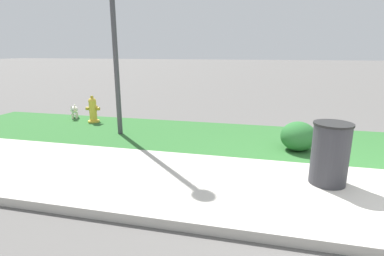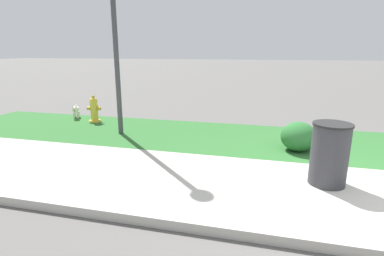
{
  "view_description": "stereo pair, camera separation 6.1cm",
  "coord_description": "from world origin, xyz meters",
  "px_view_note": "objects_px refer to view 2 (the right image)",
  "views": [
    {
      "loc": [
        -1.4,
        -3.98,
        1.87
      ],
      "look_at": [
        -2.73,
        1.52,
        0.4
      ],
      "focal_mm": 28.0,
      "sensor_mm": 36.0,
      "label": 1
    },
    {
      "loc": [
        -1.34,
        -3.96,
        1.87
      ],
      "look_at": [
        -2.73,
        1.52,
        0.4
      ],
      "focal_mm": 28.0,
      "sensor_mm": 36.0,
      "label": 2
    }
  ],
  "objects_px": {
    "shrub_bush_mid_verge": "(299,137)",
    "fire_hydrant_across_street": "(94,110)",
    "small_white_dog": "(76,110)",
    "trash_bin": "(329,154)"
  },
  "relations": [
    {
      "from": "shrub_bush_mid_verge",
      "to": "fire_hydrant_across_street",
      "type": "bearing_deg",
      "value": 167.1
    },
    {
      "from": "shrub_bush_mid_verge",
      "to": "small_white_dog",
      "type": "bearing_deg",
      "value": 166.0
    },
    {
      "from": "trash_bin",
      "to": "shrub_bush_mid_verge",
      "type": "xyz_separation_m",
      "value": [
        -0.27,
        1.47,
        -0.17
      ]
    },
    {
      "from": "fire_hydrant_across_street",
      "to": "shrub_bush_mid_verge",
      "type": "relative_size",
      "value": 1.08
    },
    {
      "from": "small_white_dog",
      "to": "trash_bin",
      "type": "height_order",
      "value": "trash_bin"
    },
    {
      "from": "small_white_dog",
      "to": "trash_bin",
      "type": "distance_m",
      "value": 6.82
    },
    {
      "from": "fire_hydrant_across_street",
      "to": "trash_bin",
      "type": "relative_size",
      "value": 0.79
    },
    {
      "from": "fire_hydrant_across_street",
      "to": "shrub_bush_mid_verge",
      "type": "xyz_separation_m",
      "value": [
        5.08,
        -1.16,
        -0.06
      ]
    },
    {
      "from": "small_white_dog",
      "to": "shrub_bush_mid_verge",
      "type": "bearing_deg",
      "value": 47.28
    },
    {
      "from": "fire_hydrant_across_street",
      "to": "small_white_dog",
      "type": "xyz_separation_m",
      "value": [
        -0.79,
        0.3,
        -0.1
      ]
    }
  ]
}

